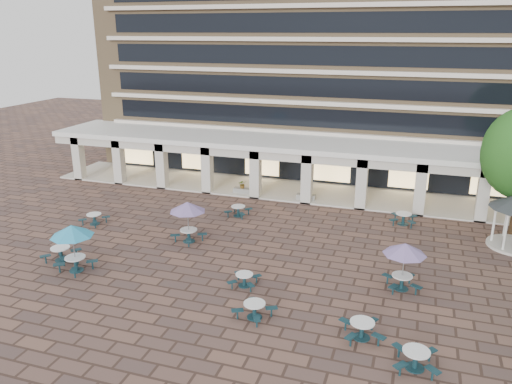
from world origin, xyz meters
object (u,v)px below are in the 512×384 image
at_px(picnic_table_2, 254,309).
at_px(planter_right, 306,195).
at_px(planter_left, 243,188).
at_px(picnic_table_3, 362,328).

relative_size(picnic_table_2, planter_right, 1.40).
bearing_deg(planter_left, picnic_table_3, -55.93).
xyz_separation_m(picnic_table_3, planter_left, (-11.90, 17.60, -0.02)).
relative_size(picnic_table_2, planter_left, 1.40).
relative_size(picnic_table_2, picnic_table_3, 0.95).
height_order(picnic_table_2, picnic_table_3, picnic_table_3).
bearing_deg(picnic_table_2, picnic_table_3, 18.30).
distance_m(picnic_table_2, planter_left, 18.83).
relative_size(planter_left, planter_right, 1.00).
bearing_deg(picnic_table_3, picnic_table_2, 160.32).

